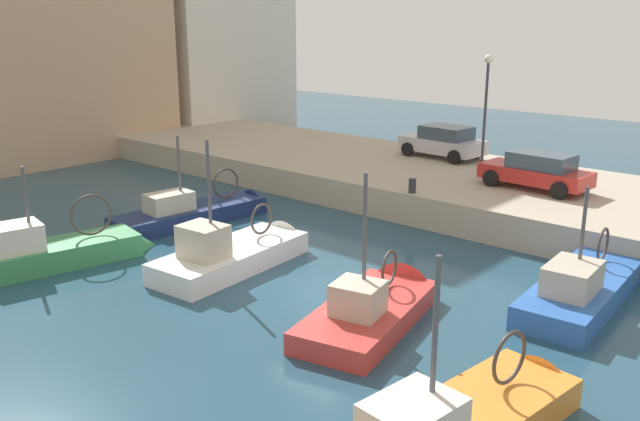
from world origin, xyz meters
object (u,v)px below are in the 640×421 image
fishing_boat_white (239,261)px  fishing_boat_navy (199,218)px  fishing_boat_red (376,315)px  quay_streetlamp (486,93)px  fishing_boat_blue (585,294)px  parked_car_red (537,171)px  parked_car_silver (443,141)px  mooring_bollard_north (412,186)px  fishing_boat_green (52,262)px

fishing_boat_white → fishing_boat_navy: fishing_boat_white is taller
fishing_boat_red → quay_streetlamp: bearing=17.6°
fishing_boat_blue → fishing_boat_navy: size_ratio=0.97×
fishing_boat_red → parked_car_red: fishing_boat_red is taller
parked_car_silver → fishing_boat_white: bearing=-175.4°
parked_car_silver → mooring_bollard_north: 7.07m
fishing_boat_red → fishing_boat_navy: (2.53, 10.37, 0.01)m
fishing_boat_white → quay_streetlamp: bearing=-6.1°
parked_car_red → quay_streetlamp: 4.71m
fishing_boat_navy → fishing_boat_green: size_ratio=1.00×
fishing_boat_red → mooring_bollard_north: 8.75m
fishing_boat_blue → quay_streetlamp: quay_streetlamp is taller
parked_car_silver → fishing_boat_navy: bearing=162.6°
fishing_boat_white → parked_car_silver: fishing_boat_white is taller
fishing_boat_navy → mooring_bollard_north: 8.24m
parked_car_red → parked_car_silver: parked_car_silver is taller
mooring_bollard_north → quay_streetlamp: (5.65, 0.18, 2.98)m
quay_streetlamp → parked_car_red: bearing=-121.1°
fishing_boat_white → fishing_boat_navy: 5.24m
fishing_boat_red → quay_streetlamp: 14.61m
fishing_boat_white → fishing_boat_navy: (2.20, 4.76, -0.01)m
fishing_boat_navy → mooring_bollard_north: bearing=-51.1°
fishing_boat_blue → parked_car_silver: 13.99m
parked_car_red → parked_car_silver: (2.93, 5.89, 0.03)m
quay_streetlamp → parked_car_silver: bearing=70.6°
parked_car_red → mooring_bollard_north: 4.85m
mooring_bollard_north → quay_streetlamp: quay_streetlamp is taller
mooring_bollard_north → parked_car_red: bearing=-41.8°
fishing_boat_white → fishing_boat_red: (-0.33, -5.61, -0.03)m
fishing_boat_red → fishing_boat_green: 10.56m
fishing_boat_navy → parked_car_silver: bearing=-17.4°
parked_car_silver → quay_streetlamp: 3.64m
fishing_boat_red → quay_streetlamp: quay_streetlamp is taller
fishing_boat_navy → mooring_bollard_north: (5.10, -6.32, 1.37)m
fishing_boat_green → parked_car_silver: size_ratio=1.74×
fishing_boat_blue → fishing_boat_red: (-4.90, 3.60, -0.02)m
fishing_boat_green → parked_car_red: 17.55m
quay_streetlamp → fishing_boat_navy: bearing=150.2°
parked_car_red → fishing_boat_green: bearing=148.7°
fishing_boat_navy → parked_car_silver: fishing_boat_navy is taller
fishing_boat_green → parked_car_red: fishing_boat_green is taller
parked_car_silver → quay_streetlamp: quay_streetlamp is taller
mooring_bollard_north → fishing_boat_white: bearing=167.9°
fishing_boat_red → mooring_bollard_north: bearing=27.9°
mooring_bollard_north → fishing_boat_navy: bearing=128.9°
fishing_boat_green → quay_streetlamp: size_ratio=1.44×
fishing_boat_green → quay_streetlamp: 18.40m
fishing_boat_blue → parked_car_red: bearing=34.9°
fishing_boat_white → parked_car_silver: bearing=4.6°
fishing_boat_blue → parked_car_red: 7.94m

